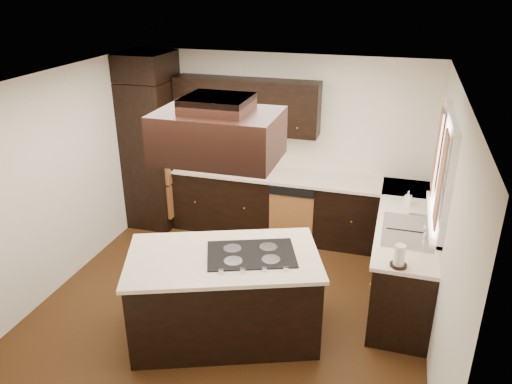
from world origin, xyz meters
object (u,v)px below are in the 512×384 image
oven_column (153,154)px  range_hood (218,135)px  spice_rack (236,158)px  island (224,297)px

oven_column → range_hood: range_hood is taller
spice_rack → range_hood: bearing=-51.9°
oven_column → range_hood: (1.88, -2.25, 1.10)m
oven_column → range_hood: size_ratio=2.02×
range_hood → island: bearing=101.9°
oven_column → spice_rack: size_ratio=5.15×
island → range_hood: range_hood is taller
island → range_hood: 1.72m
oven_column → spice_rack: 1.24m
range_hood → spice_rack: (-0.64, 2.33, -1.07)m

